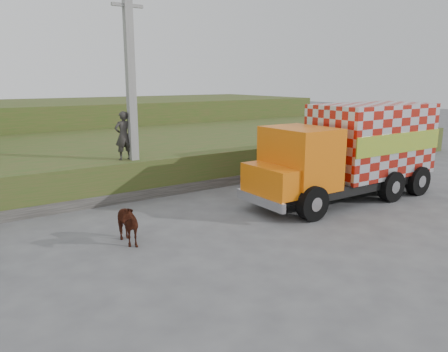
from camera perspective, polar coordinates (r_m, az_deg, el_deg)
ground at (r=14.31m, az=-0.39°, el=-6.13°), size 120.00×120.00×0.00m
embankment at (r=22.88m, az=-14.51°, el=2.51°), size 40.00×12.00×1.50m
embankment_far at (r=34.24m, az=-21.52°, el=6.52°), size 40.00×12.00×3.00m
retaining_strip at (r=17.00m, az=-14.03°, el=-2.78°), size 16.00×0.50×0.40m
utility_pole at (r=17.16m, az=-12.02°, el=10.59°), size 1.20×0.30×8.00m
cargo_truck at (r=17.60m, az=16.43°, el=3.18°), size 8.18×2.90×3.64m
cow at (r=12.70m, az=-12.95°, el=-6.01°), size 0.68×1.46×1.22m
pedestrian at (r=17.36m, az=-13.00°, el=5.15°), size 0.69×0.45×1.89m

